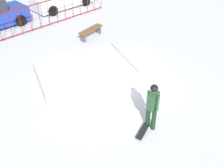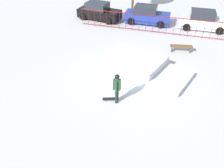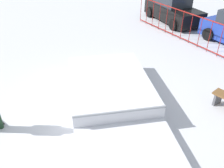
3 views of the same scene
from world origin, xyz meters
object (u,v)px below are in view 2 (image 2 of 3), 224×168
at_px(park_bench, 181,47).
at_px(skate_ramp, 141,64).
at_px(parked_car_blue, 147,15).
at_px(parked_car_white, 203,21).
at_px(skater, 117,86).
at_px(skateboard, 110,99).
at_px(parked_car_black, 99,12).

bearing_deg(park_bench, skate_ramp, -130.31).
distance_m(parked_car_blue, parked_car_white, 4.95).
bearing_deg(skater, skate_ramp, -105.65).
xyz_separation_m(skateboard, parked_car_white, (5.49, 11.28, 0.65)).
bearing_deg(skate_ramp, parked_car_white, 83.55).
bearing_deg(parked_car_white, skate_ramp, -116.78).
xyz_separation_m(parked_car_black, parked_car_blue, (4.63, 0.15, 0.00)).
xyz_separation_m(skateboard, parked_car_blue, (0.54, 11.43, 0.65)).
bearing_deg(park_bench, skater, -117.12).
bearing_deg(skater, park_bench, -120.37).
bearing_deg(parked_car_blue, parked_car_black, -176.18).
height_order(skate_ramp, parked_car_black, parked_car_black).
distance_m(park_bench, parked_car_black, 9.15).
xyz_separation_m(skateboard, park_bench, (3.67, 6.43, 0.28)).
bearing_deg(park_bench, parked_car_blue, 122.07).
relative_size(skateboard, parked_car_black, 0.19).
bearing_deg(parked_car_black, park_bench, -21.94).
distance_m(skateboard, parked_car_blue, 11.46).
distance_m(parked_car_black, parked_car_white, 9.57).
bearing_deg(park_bench, parked_car_white, 69.45).
height_order(park_bench, parked_car_blue, parked_car_blue).
bearing_deg(parked_car_white, parked_car_blue, -179.39).
relative_size(skate_ramp, parked_car_black, 1.38).
bearing_deg(skateboard, skate_ramp, -125.51).
height_order(parked_car_blue, parked_car_white, same).
distance_m(skate_ramp, park_bench, 3.93).
bearing_deg(skate_ramp, skater, -79.78).
xyz_separation_m(skate_ramp, parked_car_black, (-5.21, 7.84, 0.41)).
distance_m(park_bench, parked_car_white, 5.19).
xyz_separation_m(skater, skateboard, (-0.37, 0.01, -0.93)).
distance_m(skateboard, parked_car_black, 12.02).
height_order(skate_ramp, skateboard, skate_ramp).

